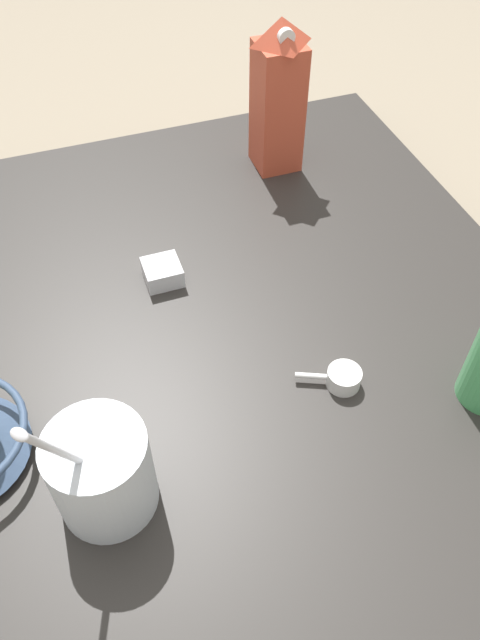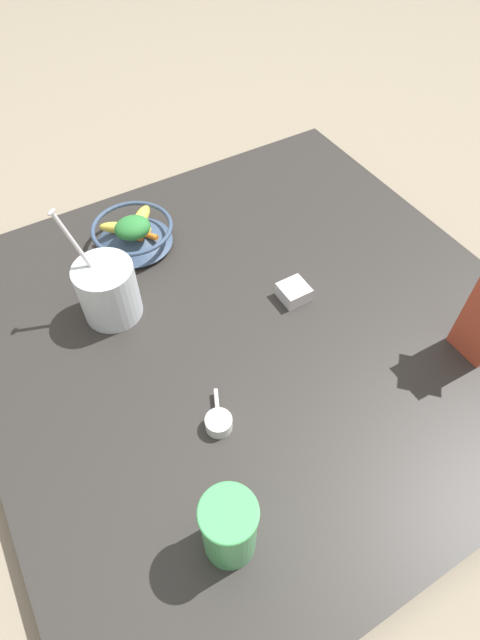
# 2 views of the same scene
# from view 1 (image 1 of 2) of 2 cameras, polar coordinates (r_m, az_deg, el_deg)

# --- Properties ---
(ground_plane) EXTENTS (6.00, 6.00, 0.00)m
(ground_plane) POSITION_cam_1_polar(r_m,az_deg,el_deg) (0.97, -4.07, -2.11)
(ground_plane) COLOR gray
(countertop) EXTENTS (1.06, 1.06, 0.05)m
(countertop) POSITION_cam_1_polar(r_m,az_deg,el_deg) (0.95, -4.14, -1.22)
(countertop) COLOR #2D2B28
(countertop) RESTS_ON ground_plane
(milk_carton) EXTENTS (0.08, 0.08, 0.28)m
(milk_carton) POSITION_cam_1_polar(r_m,az_deg,el_deg) (1.17, 3.49, 19.73)
(milk_carton) COLOR #CC4C33
(milk_carton) RESTS_ON countertop
(yogurt_tub) EXTENTS (0.12, 0.12, 0.25)m
(yogurt_tub) POSITION_cam_1_polar(r_m,az_deg,el_deg) (0.73, -12.61, -13.21)
(yogurt_tub) COLOR silver
(yogurt_tub) RESTS_ON countertop
(spice_jar) EXTENTS (0.06, 0.06, 0.03)m
(spice_jar) POSITION_cam_1_polar(r_m,az_deg,el_deg) (0.99, -7.09, 4.29)
(spice_jar) COLOR silver
(spice_jar) RESTS_ON countertop
(measuring_scoop) EXTENTS (0.09, 0.05, 0.03)m
(measuring_scoop) POSITION_cam_1_polar(r_m,az_deg,el_deg) (0.86, 9.34, -5.25)
(measuring_scoop) COLOR white
(measuring_scoop) RESTS_ON countertop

